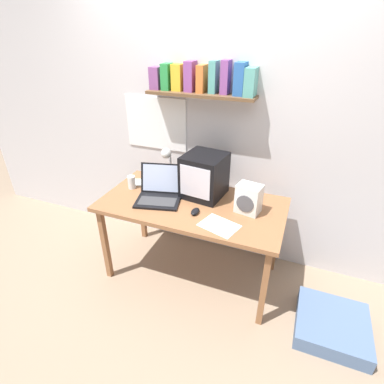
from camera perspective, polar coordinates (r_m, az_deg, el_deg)
The scene contains 12 objects.
ground_plane at distance 2.91m, azimuth 0.00°, elevation -14.88°, with size 12.00×12.00×0.00m, color gray.
back_wall at distance 2.67m, azimuth 4.05°, elevation 13.55°, with size 5.60×0.24×2.60m.
corner_desk at distance 2.48m, azimuth 0.00°, elevation -3.34°, with size 1.50×0.76×0.75m.
crt_monitor at distance 2.49m, azimuth 2.36°, elevation 3.16°, with size 0.36×0.37×0.36m.
laptop at distance 2.50m, azimuth -6.21°, elevation 0.20°, with size 0.42×0.41×0.26m.
desk_lamp at distance 2.62m, azimuth -4.56°, elevation 5.31°, with size 0.15×0.17×0.36m.
juice_glass at distance 2.70m, azimuth -11.41°, elevation 1.73°, with size 0.07×0.07×0.11m.
space_heater at distance 2.32m, azimuth 10.74°, elevation -1.28°, with size 0.20×0.17×0.23m.
computer_mouse at distance 2.31m, azimuth 0.61°, elevation -3.72°, with size 0.06×0.11×0.03m.
printed_handout at distance 2.18m, azimuth 5.21°, elevation -6.39°, with size 0.31×0.27×0.00m.
open_notebook at distance 2.80m, azimuth -9.15°, elevation 1.86°, with size 0.25×0.21×0.00m.
floor_cushion at distance 2.66m, azimuth 25.09°, elevation -22.02°, with size 0.51×0.51×0.13m.
Camera 1 is at (0.77, -1.95, 2.01)m, focal length 28.00 mm.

